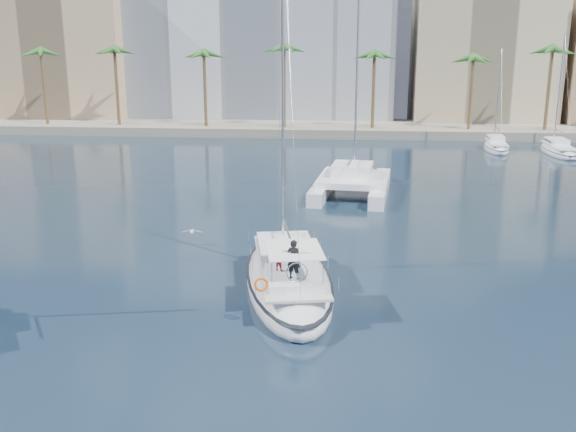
# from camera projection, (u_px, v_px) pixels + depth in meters

# --- Properties ---
(ground) EXTENTS (160.00, 160.00, 0.00)m
(ground) POSITION_uv_depth(u_px,v_px,m) (290.00, 290.00, 32.35)
(ground) COLOR black
(ground) RESTS_ON ground
(quay) EXTENTS (120.00, 14.00, 1.20)m
(quay) POSITION_uv_depth(u_px,v_px,m) (331.00, 128.00, 90.86)
(quay) COLOR gray
(quay) RESTS_ON ground
(building_modern) EXTENTS (42.00, 16.00, 28.00)m
(building_modern) POSITION_uv_depth(u_px,v_px,m) (258.00, 32.00, 100.09)
(building_modern) COLOR white
(building_modern) RESTS_ON ground
(building_tan_left) EXTENTS (22.00, 14.00, 22.00)m
(building_tan_left) POSITION_uv_depth(u_px,v_px,m) (64.00, 52.00, 99.83)
(building_tan_left) COLOR tan
(building_tan_left) RESTS_ON ground
(building_beige) EXTENTS (20.00, 14.00, 20.00)m
(building_beige) POSITION_uv_depth(u_px,v_px,m) (482.00, 59.00, 95.03)
(building_beige) COLOR beige
(building_beige) RESTS_ON ground
(palm_left) EXTENTS (3.60, 3.60, 12.30)m
(palm_left) POSITION_uv_depth(u_px,v_px,m) (82.00, 58.00, 87.73)
(palm_left) COLOR brown
(palm_left) RESTS_ON ground
(palm_centre) EXTENTS (3.60, 3.60, 12.30)m
(palm_centre) POSITION_uv_depth(u_px,v_px,m) (331.00, 59.00, 84.53)
(palm_centre) COLOR brown
(palm_centre) RESTS_ON ground
(main_sloop) EXTENTS (6.63, 13.68, 19.47)m
(main_sloop) POSITION_uv_depth(u_px,v_px,m) (288.00, 279.00, 32.26)
(main_sloop) COLOR white
(main_sloop) RESTS_ON ground
(catamaran) EXTENTS (6.93, 12.21, 17.12)m
(catamaran) POSITION_uv_depth(u_px,v_px,m) (352.00, 180.00, 53.12)
(catamaran) COLOR white
(catamaran) RESTS_ON ground
(seagull) EXTENTS (1.24, 0.53, 0.23)m
(seagull) POSITION_uv_depth(u_px,v_px,m) (192.00, 231.00, 39.30)
(seagull) COLOR silver
(seagull) RESTS_ON ground
(moored_yacht_a) EXTENTS (3.37, 9.52, 11.90)m
(moored_yacht_a) POSITION_uv_depth(u_px,v_px,m) (496.00, 150.00, 75.67)
(moored_yacht_a) COLOR white
(moored_yacht_a) RESTS_ON ground
(moored_yacht_b) EXTENTS (3.32, 10.83, 13.72)m
(moored_yacht_b) POSITION_uv_depth(u_px,v_px,m) (558.00, 154.00, 73.14)
(moored_yacht_b) COLOR white
(moored_yacht_b) RESTS_ON ground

